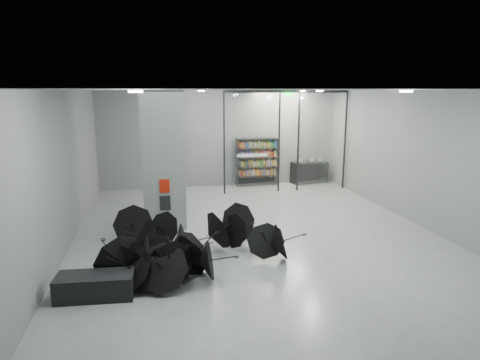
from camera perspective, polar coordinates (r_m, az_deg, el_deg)
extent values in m
plane|color=gray|center=(11.39, 3.03, -8.40)|extent=(14.00, 14.00, 0.00)
cube|color=gray|center=(10.67, 3.28, 12.16)|extent=(10.00, 14.00, 0.02)
cube|color=slate|center=(17.64, -2.66, 5.62)|extent=(10.00, 0.02, 4.00)
cube|color=slate|center=(4.73, 25.92, -14.02)|extent=(10.00, 0.02, 4.00)
cube|color=slate|center=(10.75, -23.60, 0.43)|extent=(0.02, 14.00, 4.00)
cube|color=slate|center=(13.04, 24.93, 2.21)|extent=(0.02, 14.00, 4.00)
cube|color=slate|center=(12.48, -10.43, 2.74)|extent=(1.20, 1.20, 4.00)
cube|color=#A50A07|center=(11.99, -10.24, -0.80)|extent=(0.28, 0.04, 0.38)
cube|color=black|center=(12.11, -10.15, -3.10)|extent=(0.30, 0.03, 0.42)
cube|color=#0CE533|center=(16.44, 6.70, 11.44)|extent=(0.30, 0.06, 0.15)
cube|color=silver|center=(16.37, 1.64, 5.13)|extent=(2.20, 0.02, 3.95)
cube|color=silver|center=(17.26, 11.10, 5.27)|extent=(2.00, 0.02, 3.95)
cube|color=black|center=(16.15, -2.17, 5.03)|extent=(0.06, 0.06, 4.00)
cube|color=black|center=(16.65, 5.35, 5.20)|extent=(0.06, 0.06, 4.00)
cube|color=black|center=(16.90, 7.95, 5.24)|extent=(0.06, 0.06, 4.00)
cube|color=black|center=(17.67, 14.11, 5.28)|extent=(0.06, 0.06, 4.00)
cube|color=black|center=(16.62, 6.49, 11.90)|extent=(5.00, 0.08, 0.10)
cube|color=black|center=(8.91, -19.11, -13.47)|extent=(1.53, 0.75, 0.48)
cube|color=black|center=(18.62, 9.42, 1.05)|extent=(1.65, 0.88, 0.94)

